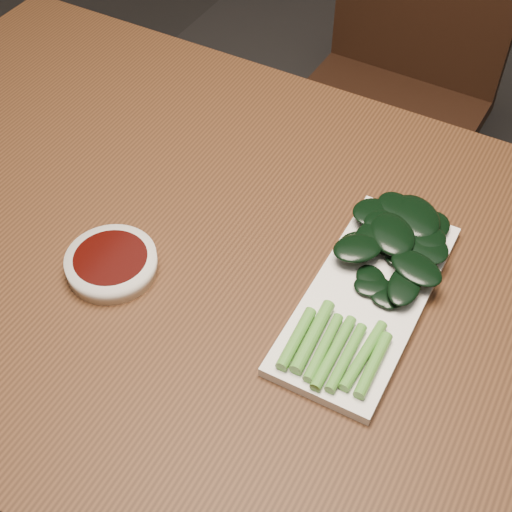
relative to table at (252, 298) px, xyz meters
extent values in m
plane|color=#292727|center=(0.00, 0.00, -0.68)|extent=(6.00, 6.00, 0.00)
cube|color=#422513|center=(0.00, 0.00, 0.05)|extent=(1.40, 0.80, 0.04)
cylinder|color=#422513|center=(-0.64, 0.34, -0.32)|extent=(0.05, 0.05, 0.71)
cube|color=black|center=(-0.09, 0.75, -0.25)|extent=(0.42, 0.42, 0.04)
cylinder|color=black|center=(-0.27, 0.58, -0.47)|extent=(0.04, 0.04, 0.41)
cylinder|color=black|center=(0.08, 0.57, -0.47)|extent=(0.04, 0.04, 0.41)
cylinder|color=black|center=(-0.27, 0.93, -0.47)|extent=(0.04, 0.04, 0.41)
cylinder|color=black|center=(0.09, 0.93, -0.47)|extent=(0.04, 0.04, 0.41)
cylinder|color=white|center=(-0.15, -0.09, 0.08)|extent=(0.12, 0.12, 0.02)
cylinder|color=#310704|center=(-0.15, -0.09, 0.09)|extent=(0.09, 0.09, 0.00)
cube|color=white|center=(0.15, 0.02, 0.08)|extent=(0.14, 0.32, 0.01)
cylinder|color=#539A35|center=(0.11, -0.09, 0.09)|extent=(0.02, 0.09, 0.01)
cylinder|color=#539A35|center=(0.12, -0.08, 0.09)|extent=(0.02, 0.10, 0.02)
cylinder|color=#539A35|center=(0.14, -0.08, 0.09)|extent=(0.02, 0.10, 0.01)
cylinder|color=#539A35|center=(0.15, -0.08, 0.09)|extent=(0.02, 0.10, 0.01)
cylinder|color=#539A35|center=(0.17, -0.08, 0.09)|extent=(0.02, 0.10, 0.01)
cylinder|color=#539A35|center=(0.18, -0.07, 0.09)|extent=(0.02, 0.10, 0.01)
cylinder|color=#539A35|center=(0.20, -0.08, 0.09)|extent=(0.02, 0.09, 0.01)
ellipsoid|color=black|center=(0.16, 0.12, 0.10)|extent=(0.07, 0.07, 0.01)
ellipsoid|color=black|center=(0.15, 0.11, 0.11)|extent=(0.09, 0.10, 0.01)
ellipsoid|color=black|center=(0.13, 0.15, 0.10)|extent=(0.08, 0.08, 0.01)
ellipsoid|color=black|center=(0.12, 0.06, 0.11)|extent=(0.08, 0.08, 0.01)
ellipsoid|color=black|center=(0.12, 0.12, 0.11)|extent=(0.04, 0.05, 0.01)
ellipsoid|color=black|center=(0.13, 0.10, 0.10)|extent=(0.07, 0.06, 0.01)
ellipsoid|color=black|center=(0.19, 0.04, 0.10)|extent=(0.05, 0.07, 0.01)
ellipsoid|color=black|center=(0.19, 0.07, 0.10)|extent=(0.08, 0.07, 0.01)
ellipsoid|color=black|center=(0.11, 0.09, 0.09)|extent=(0.07, 0.07, 0.01)
ellipsoid|color=black|center=(0.18, 0.15, 0.09)|extent=(0.05, 0.07, 0.01)
ellipsoid|color=black|center=(0.14, 0.12, 0.10)|extent=(0.05, 0.05, 0.01)
ellipsoid|color=black|center=(0.19, 0.12, 0.10)|extent=(0.06, 0.06, 0.01)
ellipsoid|color=black|center=(0.19, 0.11, 0.10)|extent=(0.09, 0.08, 0.01)
ellipsoid|color=black|center=(0.17, 0.09, 0.09)|extent=(0.05, 0.06, 0.01)
ellipsoid|color=black|center=(0.18, 0.13, 0.09)|extent=(0.08, 0.08, 0.01)
ellipsoid|color=black|center=(0.19, 0.10, 0.10)|extent=(0.05, 0.07, 0.01)
ellipsoid|color=black|center=(0.11, 0.13, 0.10)|extent=(0.07, 0.07, 0.01)
ellipsoid|color=black|center=(0.15, 0.10, 0.09)|extent=(0.07, 0.07, 0.01)
ellipsoid|color=black|center=(0.16, 0.15, 0.10)|extent=(0.10, 0.10, 0.01)
ellipsoid|color=black|center=(0.13, 0.10, 0.10)|extent=(0.08, 0.09, 0.01)
ellipsoid|color=black|center=(0.18, 0.02, 0.09)|extent=(0.03, 0.04, 0.01)
ellipsoid|color=black|center=(0.18, 0.02, 0.09)|extent=(0.05, 0.04, 0.01)
ellipsoid|color=black|center=(0.15, 0.04, 0.09)|extent=(0.06, 0.06, 0.01)
ellipsoid|color=black|center=(0.15, 0.03, 0.09)|extent=(0.06, 0.05, 0.01)
camera|label=1|loc=(0.30, -0.52, 0.76)|focal=50.00mm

